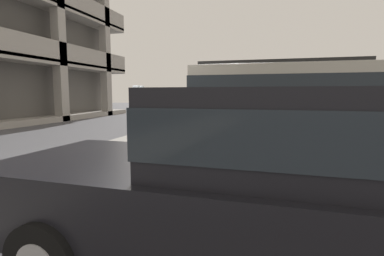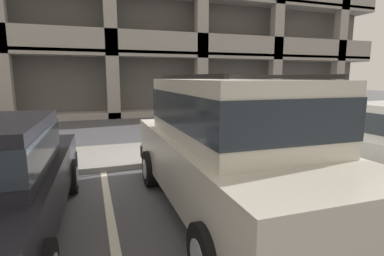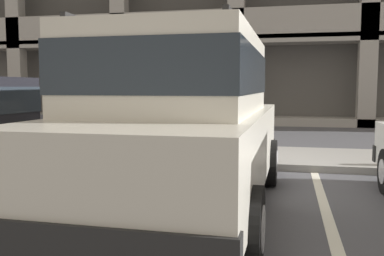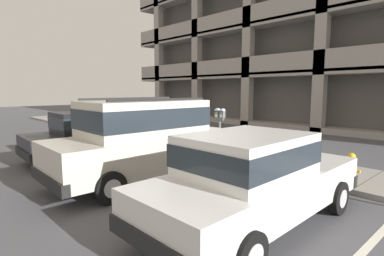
{
  "view_description": "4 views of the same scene",
  "coord_description": "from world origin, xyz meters",
  "px_view_note": "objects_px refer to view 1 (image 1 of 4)",
  "views": [
    {
      "loc": [
        -5.54,
        -2.32,
        1.5
      ],
      "look_at": [
        -0.29,
        -0.88,
        0.88
      ],
      "focal_mm": 28.0,
      "sensor_mm": 36.0,
      "label": 1
    },
    {
      "loc": [
        -1.83,
        -6.19,
        2.0
      ],
      "look_at": [
        -0.01,
        -0.85,
        1.04
      ],
      "focal_mm": 28.0,
      "sensor_mm": 36.0,
      "label": 2
    },
    {
      "loc": [
        1.21,
        -7.01,
        1.4
      ],
      "look_at": [
        -0.12,
        -1.15,
        0.83
      ],
      "focal_mm": 40.0,
      "sensor_mm": 36.0,
      "label": 3
    },
    {
      "loc": [
        6.17,
        -6.49,
        2.22
      ],
      "look_at": [
        0.04,
        -0.79,
        1.16
      ],
      "focal_mm": 28.0,
      "sensor_mm": 36.0,
      "label": 4
    }
  ],
  "objects_px": {
    "fire_hydrant": "(180,125)",
    "red_sedan": "(263,177)",
    "dark_hatchback": "(281,118)",
    "parking_meter_far": "(209,101)",
    "silver_suv": "(276,117)",
    "parking_meter_near": "(139,105)"
  },
  "relations": [
    {
      "from": "red_sedan",
      "to": "parking_meter_far",
      "type": "height_order",
      "value": "parking_meter_far"
    },
    {
      "from": "silver_suv",
      "to": "red_sedan",
      "type": "bearing_deg",
      "value": 178.31
    },
    {
      "from": "dark_hatchback",
      "to": "parking_meter_far",
      "type": "height_order",
      "value": "parking_meter_far"
    },
    {
      "from": "parking_meter_near",
      "to": "parking_meter_far",
      "type": "xyz_separation_m",
      "value": [
        6.58,
        -0.05,
        -0.05
      ]
    },
    {
      "from": "silver_suv",
      "to": "parking_meter_near",
      "type": "xyz_separation_m",
      "value": [
        0.02,
        2.71,
        0.18
      ]
    },
    {
      "from": "red_sedan",
      "to": "parking_meter_far",
      "type": "bearing_deg",
      "value": 16.6
    },
    {
      "from": "dark_hatchback",
      "to": "parking_meter_near",
      "type": "bearing_deg",
      "value": 138.0
    },
    {
      "from": "dark_hatchback",
      "to": "parking_meter_far",
      "type": "bearing_deg",
      "value": 39.65
    },
    {
      "from": "parking_meter_near",
      "to": "parking_meter_far",
      "type": "relative_size",
      "value": 1.05
    },
    {
      "from": "dark_hatchback",
      "to": "parking_meter_near",
      "type": "relative_size",
      "value": 2.91
    },
    {
      "from": "red_sedan",
      "to": "parking_meter_far",
      "type": "xyz_separation_m",
      "value": [
        9.73,
        2.55,
        0.4
      ]
    },
    {
      "from": "red_sedan",
      "to": "dark_hatchback",
      "type": "bearing_deg",
      "value": -0.48
    },
    {
      "from": "silver_suv",
      "to": "parking_meter_near",
      "type": "distance_m",
      "value": 2.72
    },
    {
      "from": "fire_hydrant",
      "to": "red_sedan",
      "type": "bearing_deg",
      "value": -157.13
    },
    {
      "from": "dark_hatchback",
      "to": "fire_hydrant",
      "type": "height_order",
      "value": "dark_hatchback"
    },
    {
      "from": "silver_suv",
      "to": "fire_hydrant",
      "type": "bearing_deg",
      "value": 39.28
    },
    {
      "from": "red_sedan",
      "to": "parking_meter_far",
      "type": "distance_m",
      "value": 10.06
    },
    {
      "from": "dark_hatchback",
      "to": "parking_meter_far",
      "type": "distance_m",
      "value": 4.35
    },
    {
      "from": "silver_suv",
      "to": "red_sedan",
      "type": "distance_m",
      "value": 3.14
    },
    {
      "from": "parking_meter_near",
      "to": "fire_hydrant",
      "type": "height_order",
      "value": "parking_meter_near"
    },
    {
      "from": "fire_hydrant",
      "to": "dark_hatchback",
      "type": "bearing_deg",
      "value": -97.6
    },
    {
      "from": "red_sedan",
      "to": "fire_hydrant",
      "type": "height_order",
      "value": "red_sedan"
    }
  ]
}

